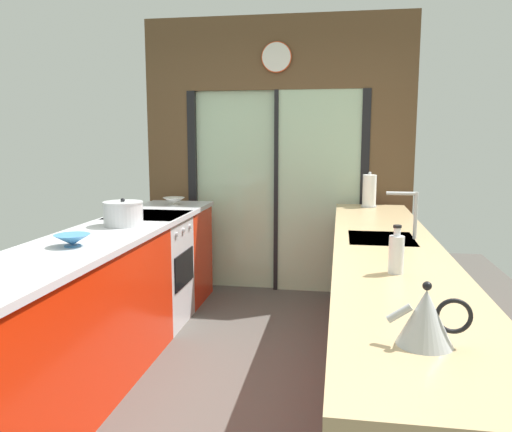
# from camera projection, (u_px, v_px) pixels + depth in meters

# --- Properties ---
(ground_plane) EXTENTS (5.04, 7.60, 0.02)m
(ground_plane) POSITION_uv_depth(u_px,v_px,m) (244.00, 365.00, 3.53)
(ground_plane) COLOR #4C4742
(back_wall_unit) EXTENTS (2.64, 0.12, 2.70)m
(back_wall_unit) POSITION_uv_depth(u_px,v_px,m) (277.00, 139.00, 5.06)
(back_wall_unit) COLOR brown
(back_wall_unit) RESTS_ON ground_plane
(left_counter_run) EXTENTS (0.62, 3.80, 0.92)m
(left_counter_run) POSITION_uv_depth(u_px,v_px,m) (84.00, 314.00, 3.15)
(left_counter_run) COLOR red
(left_counter_run) RESTS_ON ground_plane
(right_counter_run) EXTENTS (0.62, 3.80, 0.92)m
(right_counter_run) POSITION_uv_depth(u_px,v_px,m) (385.00, 322.00, 3.03)
(right_counter_run) COLOR red
(right_counter_run) RESTS_ON ground_plane
(sink_faucet) EXTENTS (0.19, 0.02, 0.29)m
(sink_faucet) POSITION_uv_depth(u_px,v_px,m) (411.00, 208.00, 3.15)
(sink_faucet) COLOR #B7BABC
(sink_faucet) RESTS_ON right_counter_run
(oven_range) EXTENTS (0.60, 0.60, 0.92)m
(oven_range) POSITION_uv_depth(u_px,v_px,m) (150.00, 270.00, 4.24)
(oven_range) COLOR #B7BABC
(oven_range) RESTS_ON ground_plane
(mixing_bowl_mid) EXTENTS (0.21, 0.21, 0.07)m
(mixing_bowl_mid) POSITION_uv_depth(u_px,v_px,m) (72.00, 240.00, 2.95)
(mixing_bowl_mid) COLOR teal
(mixing_bowl_mid) RESTS_ON left_counter_run
(mixing_bowl_far) EXTENTS (0.20, 0.20, 0.07)m
(mixing_bowl_far) POSITION_uv_depth(u_px,v_px,m) (174.00, 201.00, 4.75)
(mixing_bowl_far) COLOR silver
(mixing_bowl_far) RESTS_ON left_counter_run
(stock_pot) EXTENTS (0.28, 0.28, 0.20)m
(stock_pot) POSITION_uv_depth(u_px,v_px,m) (123.00, 214.00, 3.64)
(stock_pot) COLOR #B7BABC
(stock_pot) RESTS_ON left_counter_run
(kettle) EXTENTS (0.25, 0.17, 0.20)m
(kettle) POSITION_uv_depth(u_px,v_px,m) (426.00, 317.00, 1.54)
(kettle) COLOR #B7BABC
(kettle) RESTS_ON right_counter_run
(soap_bottle) EXTENTS (0.07, 0.07, 0.23)m
(soap_bottle) POSITION_uv_depth(u_px,v_px,m) (396.00, 253.00, 2.36)
(soap_bottle) COLOR silver
(soap_bottle) RESTS_ON right_counter_run
(paper_towel_roll) EXTENTS (0.14, 0.14, 0.32)m
(paper_towel_roll) POSITION_uv_depth(u_px,v_px,m) (369.00, 191.00, 4.61)
(paper_towel_roll) COLOR #B7BABC
(paper_towel_roll) RESTS_ON right_counter_run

